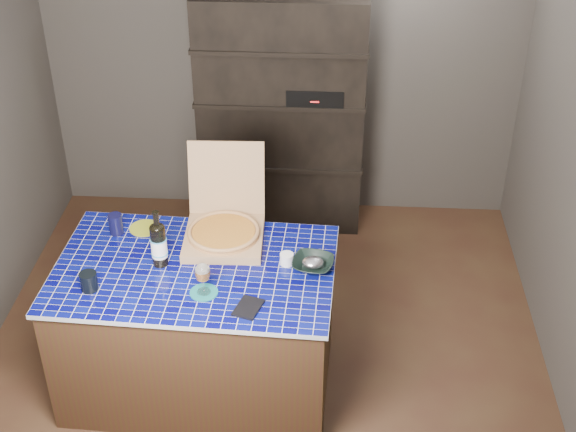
# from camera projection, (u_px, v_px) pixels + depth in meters

# --- Properties ---
(room) EXTENTS (3.50, 3.50, 3.50)m
(room) POSITION_uv_depth(u_px,v_px,m) (261.00, 181.00, 4.39)
(room) COLOR brown
(room) RESTS_ON ground
(shelving_unit) EXTENTS (1.20, 0.41, 1.80)m
(shelving_unit) POSITION_uv_depth(u_px,v_px,m) (282.00, 115.00, 5.85)
(shelving_unit) COLOR black
(shelving_unit) RESTS_ON floor
(kitchen_island) EXTENTS (1.58, 1.04, 0.84)m
(kitchen_island) POSITION_uv_depth(u_px,v_px,m) (199.00, 326.00, 4.63)
(kitchen_island) COLOR #3F2318
(kitchen_island) RESTS_ON floor
(pizza_box) EXTENTS (0.46, 0.56, 0.49)m
(pizza_box) POSITION_uv_depth(u_px,v_px,m) (224.00, 229.00, 4.59)
(pizza_box) COLOR tan
(pizza_box) RESTS_ON kitchen_island
(mead_bottle) EXTENTS (0.09, 0.09, 0.34)m
(mead_bottle) POSITION_uv_depth(u_px,v_px,m) (159.00, 244.00, 4.36)
(mead_bottle) COLOR black
(mead_bottle) RESTS_ON kitchen_island
(teal_trivet) EXTENTS (0.15, 0.15, 0.01)m
(teal_trivet) POSITION_uv_depth(u_px,v_px,m) (204.00, 292.00, 4.21)
(teal_trivet) COLOR #157070
(teal_trivet) RESTS_ON kitchen_island
(wine_glass) EXTENTS (0.08, 0.08, 0.19)m
(wine_glass) POSITION_uv_depth(u_px,v_px,m) (203.00, 273.00, 4.14)
(wine_glass) COLOR white
(wine_glass) RESTS_ON teal_trivet
(tumbler) EXTENTS (0.09, 0.09, 0.10)m
(tumbler) POSITION_uv_depth(u_px,v_px,m) (89.00, 281.00, 4.22)
(tumbler) COLOR black
(tumbler) RESTS_ON kitchen_island
(dvd_case) EXTENTS (0.16, 0.20, 0.01)m
(dvd_case) POSITION_uv_depth(u_px,v_px,m) (248.00, 308.00, 4.11)
(dvd_case) COLOR black
(dvd_case) RESTS_ON kitchen_island
(bowl) EXTENTS (0.27, 0.27, 0.06)m
(bowl) POSITION_uv_depth(u_px,v_px,m) (313.00, 264.00, 4.38)
(bowl) COLOR black
(bowl) RESTS_ON kitchen_island
(foil_contents) EXTENTS (0.12, 0.10, 0.06)m
(foil_contents) POSITION_uv_depth(u_px,v_px,m) (313.00, 262.00, 4.37)
(foil_contents) COLOR #ABA9B5
(foil_contents) RESTS_ON bowl
(white_jar) EXTENTS (0.08, 0.08, 0.06)m
(white_jar) POSITION_uv_depth(u_px,v_px,m) (287.00, 259.00, 4.41)
(white_jar) COLOR white
(white_jar) RESTS_ON kitchen_island
(navy_cup) EXTENTS (0.08, 0.08, 0.13)m
(navy_cup) POSITION_uv_depth(u_px,v_px,m) (116.00, 224.00, 4.65)
(navy_cup) COLOR black
(navy_cup) RESTS_ON kitchen_island
(green_trivet) EXTENTS (0.18, 0.18, 0.01)m
(green_trivet) POSITION_uv_depth(u_px,v_px,m) (145.00, 228.00, 4.72)
(green_trivet) COLOR #99A122
(green_trivet) RESTS_ON kitchen_island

